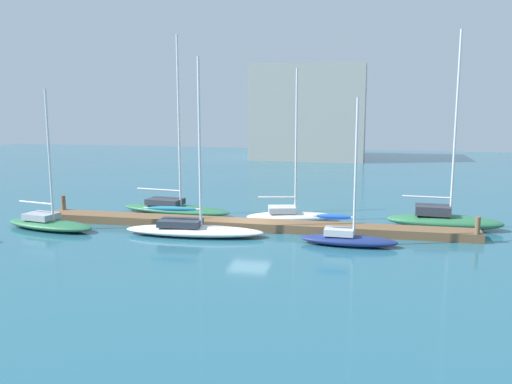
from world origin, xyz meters
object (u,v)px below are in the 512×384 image
sailboat_2 (192,228)px  sailboat_3 (290,214)px  sailboat_1 (174,207)px  harbor_building_distant (310,112)px  sailboat_5 (443,219)px  sailboat_0 (49,222)px  sailboat_4 (347,237)px

sailboat_2 → sailboat_3: sailboat_2 is taller
sailboat_1 → sailboat_3: sailboat_1 is taller
sailboat_1 → harbor_building_distant: 41.68m
sailboat_1 → sailboat_5: size_ratio=1.02×
sailboat_0 → sailboat_3: (14.30, 5.52, 0.04)m
sailboat_0 → harbor_building_distant: (10.71, 47.07, 6.05)m
sailboat_0 → sailboat_1: sailboat_1 is taller
sailboat_0 → sailboat_2: bearing=13.1°
sailboat_0 → harbor_building_distant: bearing=88.1°
sailboat_3 → sailboat_5: sailboat_5 is taller
sailboat_1 → sailboat_3: (8.34, -0.57, -0.03)m
sailboat_1 → sailboat_2: 6.60m
sailboat_3 → harbor_building_distant: 42.13m
sailboat_2 → sailboat_5: 15.59m
sailboat_1 → sailboat_4: size_ratio=1.53×
sailboat_4 → sailboat_5: sailboat_5 is taller
sailboat_4 → harbor_building_distant: harbor_building_distant is taller
sailboat_2 → sailboat_0: bearing=178.0°
sailboat_1 → sailboat_4: sailboat_1 is taller
sailboat_5 → sailboat_4: bearing=-132.6°
sailboat_2 → sailboat_5: sailboat_5 is taller
sailboat_1 → sailboat_2: sailboat_1 is taller
sailboat_1 → sailboat_3: size_ratio=1.24×
sailboat_0 → sailboat_5: size_ratio=0.71×
sailboat_3 → sailboat_1: bearing=162.7°
sailboat_0 → sailboat_3: size_ratio=0.86×
sailboat_2 → sailboat_3: 7.23m
sailboat_4 → harbor_building_distant: bearing=100.8°
harbor_building_distant → sailboat_2: bearing=-91.8°
sailboat_2 → sailboat_4: size_ratio=1.29×
sailboat_0 → sailboat_2: 9.25m
sailboat_4 → harbor_building_distant: size_ratio=0.52×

